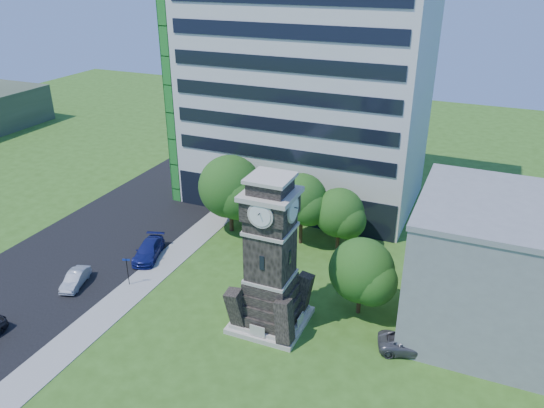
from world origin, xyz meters
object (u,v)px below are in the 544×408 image
at_px(car_street_mid, 75,279).
at_px(park_bench, 255,331).
at_px(car_east_lot, 412,344).
at_px(street_sign, 127,268).
at_px(clock_tower, 270,264).
at_px(car_street_north, 149,250).

relative_size(car_street_mid, park_bench, 2.11).
xyz_separation_m(car_east_lot, street_sign, (-23.93, -0.99, 1.00)).
xyz_separation_m(clock_tower, street_sign, (-13.31, -0.08, -3.61)).
bearing_deg(car_street_mid, park_bench, -17.64).
bearing_deg(car_street_mid, car_east_lot, -11.53).
height_order(car_street_north, street_sign, street_sign).
relative_size(clock_tower, street_sign, 4.59).
distance_m(car_east_lot, street_sign, 23.97).
xyz_separation_m(car_street_mid, car_east_lot, (28.12, 2.85, 0.05)).
bearing_deg(car_street_north, car_east_lot, -25.55).
height_order(clock_tower, car_street_north, clock_tower).
bearing_deg(clock_tower, car_street_north, 162.65).
relative_size(clock_tower, car_street_mid, 3.26).
height_order(park_bench, street_sign, street_sign).
height_order(clock_tower, park_bench, clock_tower).
relative_size(car_street_mid, car_east_lot, 0.78).
bearing_deg(park_bench, car_east_lot, 24.48).
bearing_deg(car_east_lot, street_sign, 76.06).
height_order(clock_tower, car_east_lot, clock_tower).
bearing_deg(car_street_mid, car_street_north, 47.71).
bearing_deg(street_sign, car_street_north, 84.67).
xyz_separation_m(car_street_north, street_sign, (1.18, -4.61, 0.93)).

